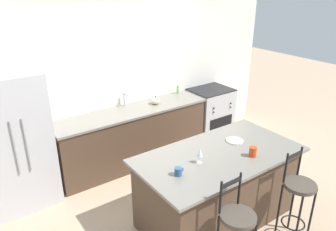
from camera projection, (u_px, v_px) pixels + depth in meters
ground_plane at (145, 171)px, 5.18m from camera, size 18.00×18.00×0.00m
wall_back at (120, 79)px, 5.16m from camera, size 6.00×0.07×2.70m
back_counter at (132, 136)px, 5.27m from camera, size 2.52×0.65×0.93m
sink_faucet at (125, 98)px, 5.18m from camera, size 0.02×0.13×0.22m
kitchen_island at (217, 187)px, 4.01m from camera, size 1.99×1.07×0.93m
refrigerator at (15, 142)px, 4.15m from camera, size 0.82×0.70×1.81m
oven_range at (210, 113)px, 6.13m from camera, size 0.73×0.64×0.95m
bar_stool_near at (236, 227)px, 3.15m from camera, size 0.35×0.35×1.13m
bar_stool_far at (298, 195)px, 3.61m from camera, size 0.35×0.35×1.13m
dinner_plate at (235, 140)px, 4.12m from camera, size 0.22×0.22×0.02m
wine_glass at (200, 153)px, 3.60m from camera, size 0.07×0.07×0.17m
coffee_mug at (178, 171)px, 3.41m from camera, size 0.11×0.08×0.09m
tumbler_cup at (253, 152)px, 3.76m from camera, size 0.09×0.09×0.12m
pumpkin_decoration at (155, 101)px, 5.29m from camera, size 0.15×0.15×0.14m
soap_bottle at (178, 90)px, 5.76m from camera, size 0.04×0.04×0.15m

